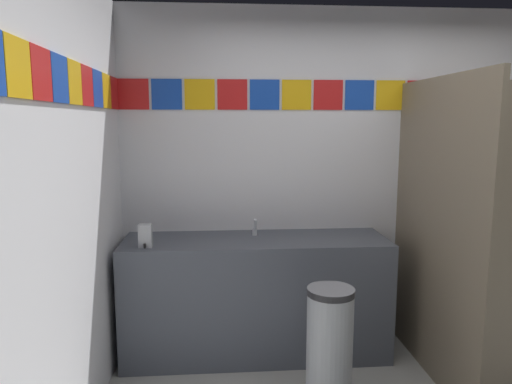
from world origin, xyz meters
TOP-DOWN VIEW (x-y plane):
  - wall_back at (0.00, 1.57)m, footprint 3.70×0.09m
  - wall_side at (-1.89, -0.00)m, footprint 0.09×3.06m
  - vanity_counter at (-0.83, 1.24)m, footprint 1.94×0.58m
  - faucet_center at (-0.83, 1.33)m, footprint 0.04×0.10m
  - soap_dispenser at (-1.60, 1.07)m, footprint 0.09×0.09m
  - stall_divider at (0.53, 0.62)m, footprint 0.92×1.33m
  - toilet at (0.84, 1.14)m, footprint 0.39×0.49m
  - trash_bin at (-0.44, 0.52)m, footprint 0.29×0.29m

SIDE VIEW (x-z plane):
  - toilet at x=0.84m, z-range -0.07..0.67m
  - trash_bin at x=-0.44m, z-range 0.00..0.76m
  - vanity_counter at x=-0.83m, z-range 0.01..0.89m
  - faucet_center at x=-0.83m, z-range 0.87..1.01m
  - soap_dispenser at x=-1.60m, z-range 0.89..1.05m
  - stall_divider at x=0.53m, z-range 0.00..2.04m
  - wall_back at x=0.00m, z-range 0.01..2.61m
  - wall_side at x=-1.89m, z-range 0.01..2.61m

